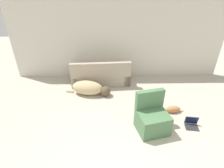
% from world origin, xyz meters
% --- Properties ---
extents(wall_back, '(7.21, 0.06, 2.75)m').
position_xyz_m(wall_back, '(0.00, 4.09, 1.37)').
color(wall_back, beige).
rests_on(wall_back, ground_plane).
extents(couch, '(1.96, 0.97, 0.85)m').
position_xyz_m(couch, '(-0.59, 3.52, 0.26)').
color(couch, tan).
rests_on(couch, ground_plane).
extents(dog, '(1.42, 0.64, 0.43)m').
position_xyz_m(dog, '(-0.90, 2.78, 0.21)').
color(dog, tan).
rests_on(dog, ground_plane).
extents(cat, '(0.58, 0.22, 0.18)m').
position_xyz_m(cat, '(1.34, 1.85, 0.09)').
color(cat, '#BC7A47').
rests_on(cat, ground_plane).
extents(laptop_open, '(0.33, 0.30, 0.23)m').
position_xyz_m(laptop_open, '(1.63, 1.33, 0.07)').
color(laptop_open, '#2D2D33').
rests_on(laptop_open, ground_plane).
extents(side_chair, '(0.78, 0.73, 0.92)m').
position_xyz_m(side_chair, '(0.64, 1.24, 0.31)').
color(side_chair, '#4C754C').
rests_on(side_chair, ground_plane).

